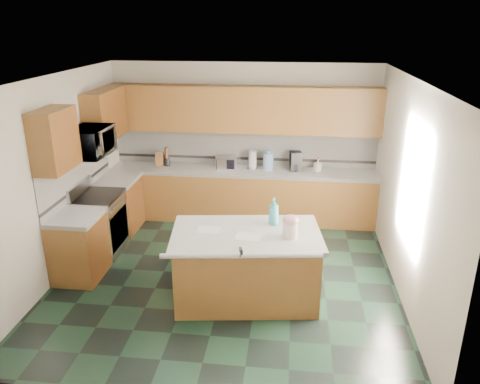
# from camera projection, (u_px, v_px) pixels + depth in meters

# --- Properties ---
(floor) EXTENTS (4.60, 4.60, 0.00)m
(floor) POSITION_uv_depth(u_px,v_px,m) (227.00, 275.00, 6.55)
(floor) COLOR black
(floor) RESTS_ON ground
(ceiling) EXTENTS (4.60, 4.60, 0.00)m
(ceiling) POSITION_uv_depth(u_px,v_px,m) (224.00, 78.00, 5.61)
(ceiling) COLOR white
(ceiling) RESTS_ON ground
(wall_back) EXTENTS (4.60, 0.04, 2.70)m
(wall_back) POSITION_uv_depth(u_px,v_px,m) (244.00, 141.00, 8.24)
(wall_back) COLOR silver
(wall_back) RESTS_ON ground
(wall_front) EXTENTS (4.60, 0.04, 2.70)m
(wall_front) POSITION_uv_depth(u_px,v_px,m) (186.00, 276.00, 3.92)
(wall_front) COLOR silver
(wall_front) RESTS_ON ground
(wall_left) EXTENTS (0.04, 4.60, 2.70)m
(wall_left) POSITION_uv_depth(u_px,v_px,m) (56.00, 178.00, 6.33)
(wall_left) COLOR silver
(wall_left) RESTS_ON ground
(wall_right) EXTENTS (0.04, 4.60, 2.70)m
(wall_right) POSITION_uv_depth(u_px,v_px,m) (409.00, 191.00, 5.83)
(wall_right) COLOR silver
(wall_right) RESTS_ON ground
(back_base_cab) EXTENTS (4.60, 0.60, 0.86)m
(back_base_cab) POSITION_uv_depth(u_px,v_px,m) (242.00, 196.00, 8.26)
(back_base_cab) COLOR #381B0A
(back_base_cab) RESTS_ON ground
(back_countertop) EXTENTS (4.60, 0.64, 0.06)m
(back_countertop) POSITION_uv_depth(u_px,v_px,m) (242.00, 171.00, 8.10)
(back_countertop) COLOR white
(back_countertop) RESTS_ON back_base_cab
(back_upper_cab) EXTENTS (4.60, 0.33, 0.78)m
(back_upper_cab) POSITION_uv_depth(u_px,v_px,m) (243.00, 109.00, 7.86)
(back_upper_cab) COLOR #381B0A
(back_upper_cab) RESTS_ON wall_back
(back_backsplash) EXTENTS (4.60, 0.02, 0.63)m
(back_backsplash) POSITION_uv_depth(u_px,v_px,m) (244.00, 148.00, 8.25)
(back_backsplash) COLOR silver
(back_backsplash) RESTS_ON back_countertop
(back_accent_band) EXTENTS (4.60, 0.01, 0.05)m
(back_accent_band) POSITION_uv_depth(u_px,v_px,m) (244.00, 158.00, 8.31)
(back_accent_band) COLOR black
(back_accent_band) RESTS_ON back_countertop
(left_base_cab_rear) EXTENTS (0.60, 0.82, 0.86)m
(left_base_cab_rear) POSITION_uv_depth(u_px,v_px,m) (119.00, 206.00, 7.81)
(left_base_cab_rear) COLOR #381B0A
(left_base_cab_rear) RESTS_ON ground
(left_counter_rear) EXTENTS (0.64, 0.82, 0.06)m
(left_counter_rear) POSITION_uv_depth(u_px,v_px,m) (116.00, 180.00, 7.65)
(left_counter_rear) COLOR white
(left_counter_rear) RESTS_ON left_base_cab_rear
(left_base_cab_front) EXTENTS (0.60, 0.72, 0.86)m
(left_base_cab_front) POSITION_uv_depth(u_px,v_px,m) (79.00, 248.00, 6.39)
(left_base_cab_front) COLOR #381B0A
(left_base_cab_front) RESTS_ON ground
(left_counter_front) EXTENTS (0.64, 0.72, 0.06)m
(left_counter_front) POSITION_uv_depth(u_px,v_px,m) (75.00, 217.00, 6.23)
(left_counter_front) COLOR white
(left_counter_front) RESTS_ON left_base_cab_front
(left_backsplash) EXTENTS (0.02, 2.30, 0.63)m
(left_backsplash) POSITION_uv_depth(u_px,v_px,m) (77.00, 173.00, 6.87)
(left_backsplash) COLOR silver
(left_backsplash) RESTS_ON wall_left
(left_accent_band) EXTENTS (0.01, 2.30, 0.05)m
(left_accent_band) POSITION_uv_depth(u_px,v_px,m) (79.00, 186.00, 6.94)
(left_accent_band) COLOR black
(left_accent_band) RESTS_ON wall_left
(left_upper_cab_rear) EXTENTS (0.33, 1.09, 0.78)m
(left_upper_cab_rear) POSITION_uv_depth(u_px,v_px,m) (105.00, 115.00, 7.43)
(left_upper_cab_rear) COLOR #381B0A
(left_upper_cab_rear) RESTS_ON wall_left
(left_upper_cab_front) EXTENTS (0.33, 0.72, 0.78)m
(left_upper_cab_front) POSITION_uv_depth(u_px,v_px,m) (54.00, 140.00, 5.88)
(left_upper_cab_front) COLOR #381B0A
(left_upper_cab_front) RESTS_ON wall_left
(range_body) EXTENTS (0.60, 0.76, 0.88)m
(range_body) POSITION_uv_depth(u_px,v_px,m) (100.00, 225.00, 7.07)
(range_body) COLOR #B7B7BC
(range_body) RESTS_ON ground
(range_oven_door) EXTENTS (0.02, 0.68, 0.55)m
(range_oven_door) POSITION_uv_depth(u_px,v_px,m) (119.00, 228.00, 7.06)
(range_oven_door) COLOR black
(range_oven_door) RESTS_ON range_body
(range_cooktop) EXTENTS (0.62, 0.78, 0.04)m
(range_cooktop) POSITION_uv_depth(u_px,v_px,m) (97.00, 197.00, 6.91)
(range_cooktop) COLOR black
(range_cooktop) RESTS_ON range_body
(range_handle) EXTENTS (0.02, 0.66, 0.02)m
(range_handle) POSITION_uv_depth(u_px,v_px,m) (119.00, 205.00, 6.92)
(range_handle) COLOR #B7B7BC
(range_handle) RESTS_ON range_body
(range_backguard) EXTENTS (0.06, 0.76, 0.18)m
(range_backguard) POSITION_uv_depth(u_px,v_px,m) (79.00, 188.00, 6.90)
(range_backguard) COLOR #B7B7BC
(range_backguard) RESTS_ON range_body
(microwave) EXTENTS (0.50, 0.73, 0.41)m
(microwave) POSITION_uv_depth(u_px,v_px,m) (91.00, 142.00, 6.62)
(microwave) COLOR #B7B7BC
(microwave) RESTS_ON wall_left
(island_base) EXTENTS (1.83, 1.19, 0.86)m
(island_base) POSITION_uv_depth(u_px,v_px,m) (246.00, 268.00, 5.88)
(island_base) COLOR #381B0A
(island_base) RESTS_ON ground
(island_top) EXTENTS (1.94, 1.30, 0.06)m
(island_top) POSITION_uv_depth(u_px,v_px,m) (246.00, 235.00, 5.72)
(island_top) COLOR white
(island_top) RESTS_ON island_base
(island_bullnose) EXTENTS (1.81, 0.29, 0.06)m
(island_bullnose) POSITION_uv_depth(u_px,v_px,m) (241.00, 256.00, 5.21)
(island_bullnose) COLOR white
(island_bullnose) RESTS_ON island_base
(treat_jar) EXTENTS (0.22, 0.22, 0.19)m
(treat_jar) POSITION_uv_depth(u_px,v_px,m) (290.00, 230.00, 5.56)
(treat_jar) COLOR white
(treat_jar) RESTS_ON island_top
(treat_jar_lid) EXTENTS (0.20, 0.20, 0.12)m
(treat_jar_lid) POSITION_uv_depth(u_px,v_px,m) (291.00, 220.00, 5.52)
(treat_jar_lid) COLOR #D99A9B
(treat_jar_lid) RESTS_ON treat_jar
(treat_jar_knob) EXTENTS (0.06, 0.02, 0.02)m
(treat_jar_knob) POSITION_uv_depth(u_px,v_px,m) (291.00, 217.00, 5.50)
(treat_jar_knob) COLOR tan
(treat_jar_knob) RESTS_ON treat_jar_lid
(treat_jar_knob_end_l) EXTENTS (0.03, 0.03, 0.03)m
(treat_jar_knob_end_l) POSITION_uv_depth(u_px,v_px,m) (288.00, 217.00, 5.51)
(treat_jar_knob_end_l) COLOR tan
(treat_jar_knob_end_l) RESTS_ON treat_jar_lid
(treat_jar_knob_end_r) EXTENTS (0.03, 0.03, 0.03)m
(treat_jar_knob_end_r) POSITION_uv_depth(u_px,v_px,m) (294.00, 217.00, 5.50)
(treat_jar_knob_end_r) COLOR tan
(treat_jar_knob_end_r) RESTS_ON treat_jar_lid
(soap_bottle_island) EXTENTS (0.16, 0.16, 0.35)m
(soap_bottle_island) POSITION_uv_depth(u_px,v_px,m) (274.00, 211.00, 5.88)
(soap_bottle_island) COLOR teal
(soap_bottle_island) RESTS_ON island_top
(paper_sheet_a) EXTENTS (0.33, 0.25, 0.00)m
(paper_sheet_a) POSITION_uv_depth(u_px,v_px,m) (248.00, 236.00, 5.61)
(paper_sheet_a) COLOR white
(paper_sheet_a) RESTS_ON island_top
(paper_sheet_b) EXTENTS (0.30, 0.23, 0.00)m
(paper_sheet_b) POSITION_uv_depth(u_px,v_px,m) (209.00, 230.00, 5.78)
(paper_sheet_b) COLOR white
(paper_sheet_b) RESTS_ON island_top
(clamp_body) EXTENTS (0.05, 0.09, 0.08)m
(clamp_body) POSITION_uv_depth(u_px,v_px,m) (241.00, 252.00, 5.22)
(clamp_body) COLOR black
(clamp_body) RESTS_ON island_top
(clamp_handle) EXTENTS (0.01, 0.06, 0.01)m
(clamp_handle) POSITION_uv_depth(u_px,v_px,m) (240.00, 256.00, 5.18)
(clamp_handle) COLOR black
(clamp_handle) RESTS_ON island_top
(knife_block) EXTENTS (0.16, 0.20, 0.27)m
(knife_block) POSITION_uv_depth(u_px,v_px,m) (160.00, 159.00, 8.25)
(knife_block) COLOR #472814
(knife_block) RESTS_ON back_countertop
(utensil_crock) EXTENTS (0.11, 0.11, 0.13)m
(utensil_crock) POSITION_uv_depth(u_px,v_px,m) (167.00, 162.00, 8.29)
(utensil_crock) COLOR black
(utensil_crock) RESTS_ON back_countertop
(utensil_bundle) EXTENTS (0.06, 0.06, 0.20)m
(utensil_bundle) POSITION_uv_depth(u_px,v_px,m) (166.00, 153.00, 8.23)
(utensil_bundle) COLOR #472814
(utensil_bundle) RESTS_ON utensil_crock
(toaster_oven) EXTENTS (0.41, 0.33, 0.21)m
(toaster_oven) POSITION_uv_depth(u_px,v_px,m) (226.00, 163.00, 8.13)
(toaster_oven) COLOR #B7B7BC
(toaster_oven) RESTS_ON back_countertop
(toaster_oven_door) EXTENTS (0.31, 0.01, 0.17)m
(toaster_oven_door) POSITION_uv_depth(u_px,v_px,m) (225.00, 164.00, 8.03)
(toaster_oven_door) COLOR black
(toaster_oven_door) RESTS_ON toaster_oven
(paper_towel) EXTENTS (0.14, 0.14, 0.31)m
(paper_towel) POSITION_uv_depth(u_px,v_px,m) (253.00, 160.00, 8.11)
(paper_towel) COLOR white
(paper_towel) RESTS_ON back_countertop
(paper_towel_base) EXTENTS (0.20, 0.20, 0.01)m
(paper_towel_base) POSITION_uv_depth(u_px,v_px,m) (252.00, 168.00, 8.17)
(paper_towel_base) COLOR #B7B7BC
(paper_towel_base) RESTS_ON back_countertop
(water_jug) EXTENTS (0.18, 0.18, 0.30)m
(water_jug) POSITION_uv_depth(u_px,v_px,m) (268.00, 161.00, 8.05)
(water_jug) COLOR #6C91C3
(water_jug) RESTS_ON back_countertop
(water_jug_neck) EXTENTS (0.09, 0.09, 0.04)m
(water_jug_neck) POSITION_uv_depth(u_px,v_px,m) (269.00, 152.00, 7.99)
(water_jug_neck) COLOR #6C91C3
(water_jug_neck) RESTS_ON water_jug
(coffee_maker) EXTENTS (0.23, 0.24, 0.32)m
(coffee_maker) POSITION_uv_depth(u_px,v_px,m) (296.00, 161.00, 8.01)
(coffee_maker) COLOR black
(coffee_maker) RESTS_ON back_countertop
(coffee_carafe) EXTENTS (0.13, 0.13, 0.13)m
(coffee_carafe) POSITION_uv_depth(u_px,v_px,m) (295.00, 167.00, 8.00)
(coffee_carafe) COLOR black
(coffee_carafe) RESTS_ON back_countertop
(soap_bottle_back) EXTENTS (0.14, 0.14, 0.22)m
(soap_bottle_back) POSITION_uv_depth(u_px,v_px,m) (318.00, 165.00, 7.96)
(soap_bottle_back) COLOR white
(soap_bottle_back) RESTS_ON back_countertop
(soap_back_cap) EXTENTS (0.02, 0.02, 0.03)m
(soap_back_cap) POSITION_uv_depth(u_px,v_px,m) (318.00, 158.00, 7.92)
(soap_back_cap) COLOR red
(soap_back_cap) RESTS_ON soap_bottle_back
(window_light_proxy) EXTENTS (0.02, 1.40, 1.10)m
(window_light_proxy) POSITION_uv_depth(u_px,v_px,m) (412.00, 185.00, 5.60)
(window_light_proxy) COLOR white
(window_light_proxy) RESTS_ON wall_right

